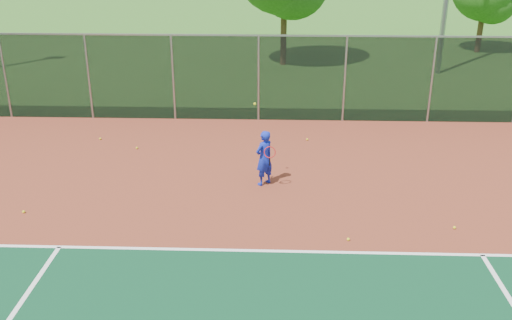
{
  "coord_description": "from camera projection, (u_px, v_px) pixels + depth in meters",
  "views": [
    {
      "loc": [
        -2.37,
        -7.48,
        6.39
      ],
      "look_at": [
        -2.83,
        5.0,
        1.3
      ],
      "focal_mm": 40.0,
      "sensor_mm": 36.0,
      "label": 1
    }
  ],
  "objects": [
    {
      "name": "practice_ball_1",
      "position": [
        137.0,
        148.0,
        17.71
      ],
      "size": [
        0.07,
        0.07,
        0.07
      ],
      "primitive_type": "sphere",
      "color": "#D0CB18",
      "rests_on": "court_apron"
    },
    {
      "name": "fence_back",
      "position": [
        345.0,
        78.0,
        19.77
      ],
      "size": [
        30.0,
        0.06,
        3.03
      ],
      "color": "black",
      "rests_on": "court_apron"
    },
    {
      "name": "practice_ball_6",
      "position": [
        348.0,
        239.0,
        12.51
      ],
      "size": [
        0.07,
        0.07,
        0.07
      ],
      "primitive_type": "sphere",
      "color": "#D0CB18",
      "rests_on": "court_apron"
    },
    {
      "name": "court_apron",
      "position": [
        395.0,
        281.0,
        11.1
      ],
      "size": [
        30.0,
        20.0,
        0.02
      ],
      "primitive_type": "cube",
      "color": "brown",
      "rests_on": "ground"
    },
    {
      "name": "practice_ball_3",
      "position": [
        100.0,
        139.0,
        18.49
      ],
      "size": [
        0.07,
        0.07,
        0.07
      ],
      "primitive_type": "sphere",
      "color": "#D0CB18",
      "rests_on": "court_apron"
    },
    {
      "name": "practice_ball_0",
      "position": [
        307.0,
        139.0,
        18.43
      ],
      "size": [
        0.07,
        0.07,
        0.07
      ],
      "primitive_type": "sphere",
      "color": "#D0CB18",
      "rests_on": "court_apron"
    },
    {
      "name": "practice_ball_8",
      "position": [
        24.0,
        212.0,
        13.72
      ],
      "size": [
        0.07,
        0.07,
        0.07
      ],
      "primitive_type": "sphere",
      "color": "#D0CB18",
      "rests_on": "court_apron"
    },
    {
      "name": "tennis_player",
      "position": [
        264.0,
        158.0,
        15.01
      ],
      "size": [
        0.65,
        0.73,
        2.24
      ],
      "color": "#1223AA",
      "rests_on": "court_apron"
    },
    {
      "name": "practice_ball_7",
      "position": [
        455.0,
        228.0,
        13.0
      ],
      "size": [
        0.07,
        0.07,
        0.07
      ],
      "primitive_type": "sphere",
      "color": "#D0CB18",
      "rests_on": "court_apron"
    }
  ]
}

